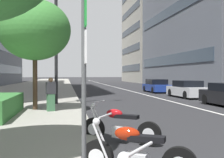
{
  "coord_description": "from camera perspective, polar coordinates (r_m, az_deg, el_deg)",
  "views": [
    {
      "loc": [
        -2.66,
        6.96,
        1.81
      ],
      "look_at": [
        15.43,
        4.09,
        1.52
      ],
      "focal_mm": 46.37,
      "sensor_mm": 36.0,
      "label": 1
    }
  ],
  "objects": [
    {
      "name": "lane_centre_stripe",
      "position": [
        38.34,
        1.44,
        -1.81
      ],
      "size": [
        110.0,
        0.16,
        0.01
      ],
      "primitive_type": "cube",
      "color": "silver",
      "rests_on": "ground"
    },
    {
      "name": "motorcycle_second_in_row",
      "position": [
        5.26,
        4.58,
        -14.58
      ],
      "size": [
        1.11,
        1.89,
        1.08
      ],
      "rotation": [
        0.0,
        0.0,
        1.07
      ],
      "color": "black",
      "rests_on": "ground"
    },
    {
      "name": "car_far_down_avenue",
      "position": [
        23.42,
        14.67,
        -2.04
      ],
      "size": [
        4.39,
        1.99,
        1.34
      ],
      "rotation": [
        0.0,
        0.0,
        0.04
      ],
      "color": "silver",
      "rests_on": "ground"
    },
    {
      "name": "clipped_hedge_bed",
      "position": [
        12.5,
        -21.06,
        -4.97
      ],
      "size": [
        4.77,
        1.1,
        0.79
      ],
      "primitive_type": "cube",
      "color": "#337033",
      "rests_on": "sidewalk_right_plaza"
    },
    {
      "name": "pedestrian_on_plaza",
      "position": [
        13.38,
        -11.98,
        -2.98
      ],
      "size": [
        0.39,
        0.47,
        1.52
      ],
      "rotation": [
        0.0,
        0.0,
        0.37
      ],
      "color": "#3F724C",
      "rests_on": "sidewalk_right_plaza"
    },
    {
      "name": "sidewalk_right_plaza",
      "position": [
        32.97,
        -16.3,
        -2.16
      ],
      "size": [
        160.0,
        10.02,
        0.15
      ],
      "primitive_type": "cube",
      "color": "gray",
      "rests_on": "ground"
    },
    {
      "name": "motorcycle_by_sign_pole",
      "position": [
        7.75,
        1.47,
        -9.5
      ],
      "size": [
        1.35,
        1.89,
        1.09
      ],
      "rotation": [
        0.0,
        0.0,
        0.97
      ],
      "color": "black",
      "rests_on": "ground"
    },
    {
      "name": "car_following_behind",
      "position": [
        29.72,
        8.76,
        -1.39
      ],
      "size": [
        4.49,
        1.83,
        1.33
      ],
      "rotation": [
        0.0,
        0.0,
        0.0
      ],
      "color": "navy",
      "rests_on": "ground"
    },
    {
      "name": "parking_sign_by_curb",
      "position": [
        3.62,
        -5.48,
        1.3
      ],
      "size": [
        0.32,
        0.06,
        2.69
      ],
      "color": "#47494C",
      "rests_on": "sidewalk_right_plaza"
    },
    {
      "name": "street_tree_by_lamp_post",
      "position": [
        14.3,
        -14.97,
        9.28
      ],
      "size": [
        3.37,
        3.37,
        5.2
      ],
      "color": "#473323",
      "rests_on": "sidewalk_right_plaza"
    },
    {
      "name": "street_lamp_with_banners",
      "position": [
        17.08,
        -10.08,
        12.59
      ],
      "size": [
        1.26,
        2.06,
        8.68
      ],
      "color": "#232326",
      "rests_on": "sidewalk_right_plaza"
    }
  ]
}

